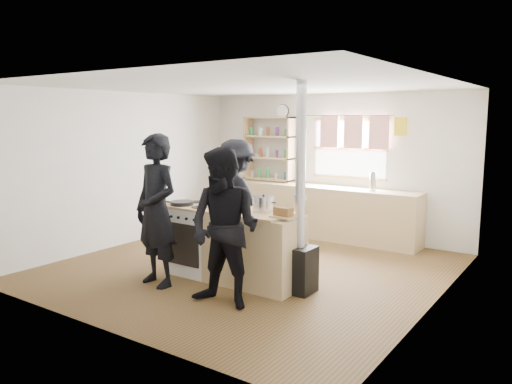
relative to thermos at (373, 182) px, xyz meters
The scene contains 14 objects.
ground 2.61m from the thermos, 111.92° to the right, with size 5.00×5.00×0.01m, color brown.
back_counter 1.07m from the thermos, behind, with size 3.40×0.55×0.90m, color tan.
shelving_unit 2.15m from the thermos, behind, with size 1.00×0.28×1.20m.
thermos is the anchor object (origin of this frame).
cooking_island 2.93m from the thermos, 105.12° to the right, with size 1.97×0.64×0.93m.
skillet_greens 3.27m from the thermos, 117.53° to the right, with size 0.35×0.35×0.05m.
roast_tray 2.86m from the thermos, 107.09° to the right, with size 0.39×0.31×0.07m.
stockpot_stove 2.88m from the thermos, 113.03° to the right, with size 0.23×0.23×0.18m.
stockpot_counter 2.69m from the thermos, 97.84° to the right, with size 0.28×0.28×0.21m.
bread_board 2.86m from the thermos, 89.27° to the right, with size 0.30×0.23×0.12m.
flue_heater 2.71m from the thermos, 86.67° to the right, with size 0.35×0.35×2.50m.
person_near_left 3.73m from the thermos, 112.80° to the right, with size 0.69×0.45×1.89m, color black.
person_near_right 3.55m from the thermos, 94.87° to the right, with size 0.86×0.67×1.76m, color black.
person_far 2.33m from the thermos, 126.22° to the right, with size 1.14×0.66×1.77m, color black.
Camera 1 is at (3.89, -5.50, 2.07)m, focal length 35.00 mm.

